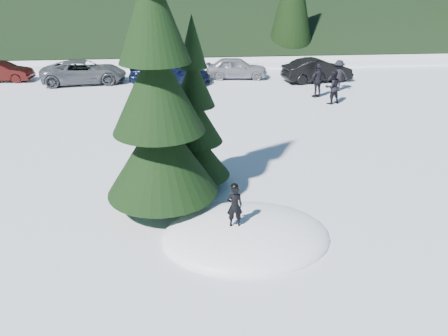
{
  "coord_description": "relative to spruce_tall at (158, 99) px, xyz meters",
  "views": [
    {
      "loc": [
        -1.52,
        -9.71,
        6.39
      ],
      "look_at": [
        -0.39,
        2.06,
        1.1
      ],
      "focal_mm": 35.0,
      "sensor_mm": 36.0,
      "label": 1
    }
  ],
  "objects": [
    {
      "name": "adult_1",
      "position": [
        8.18,
        11.96,
        -2.39
      ],
      "size": [
        1.18,
        0.81,
        1.87
      ],
      "primitive_type": "imported",
      "rotation": [
        0.0,
        0.0,
        3.49
      ],
      "color": "black",
      "rests_on": "ground"
    },
    {
      "name": "snow_mound",
      "position": [
        2.2,
        -1.8,
        -3.32
      ],
      "size": [
        4.48,
        3.52,
        0.96
      ],
      "primitive_type": "ellipsoid",
      "color": "white",
      "rests_on": "ground"
    },
    {
      "name": "adult_2",
      "position": [
        9.8,
        13.32,
        -2.42
      ],
      "size": [
        1.22,
        0.77,
        1.79
      ],
      "primitive_type": "imported",
      "rotation": [
        0.0,
        0.0,
        3.04
      ],
      "color": "black",
      "rests_on": "ground"
    },
    {
      "name": "car_4",
      "position": [
        4.24,
        17.19,
        -2.63
      ],
      "size": [
        4.18,
        2.02,
        1.38
      ],
      "primitive_type": "imported",
      "rotation": [
        0.0,
        0.0,
        1.47
      ],
      "color": "gray",
      "rests_on": "ground"
    },
    {
      "name": "car_3",
      "position": [
        -0.09,
        15.96,
        -2.59
      ],
      "size": [
        5.09,
        2.18,
        1.46
      ],
      "primitive_type": "imported",
      "rotation": [
        0.0,
        0.0,
        1.54
      ],
      "color": "black",
      "rests_on": "ground"
    },
    {
      "name": "ground",
      "position": [
        2.2,
        -1.8,
        -3.32
      ],
      "size": [
        200.0,
        200.0,
        0.0
      ],
      "primitive_type": "plane",
      "color": "white",
      "rests_on": "ground"
    },
    {
      "name": "car_1",
      "position": [
        -10.84,
        17.76,
        -2.7
      ],
      "size": [
        3.85,
        1.56,
        1.24
      ],
      "primitive_type": "imported",
      "rotation": [
        0.0,
        0.0,
        1.51
      ],
      "color": "black",
      "rests_on": "ground"
    },
    {
      "name": "spruce_tall",
      "position": [
        0.0,
        0.0,
        0.0
      ],
      "size": [
        3.2,
        3.2,
        8.6
      ],
      "color": "black",
      "rests_on": "ground"
    },
    {
      "name": "car_5",
      "position": [
        9.27,
        15.76,
        -2.59
      ],
      "size": [
        4.6,
        2.25,
        1.45
      ],
      "primitive_type": "imported",
      "rotation": [
        0.0,
        0.0,
        1.74
      ],
      "color": "black",
      "rests_on": "ground"
    },
    {
      "name": "car_2",
      "position": [
        -5.47,
        16.69,
        -2.6
      ],
      "size": [
        5.42,
        2.98,
        1.44
      ],
      "primitive_type": "imported",
      "rotation": [
        0.0,
        0.0,
        1.69
      ],
      "color": "#575A60",
      "rests_on": "ground"
    },
    {
      "name": "child_skier",
      "position": [
        1.86,
        -1.96,
        -2.28
      ],
      "size": [
        0.41,
        0.28,
        1.12
      ],
      "primitive_type": "imported",
      "rotation": [
        0.0,
        0.0,
        3.16
      ],
      "color": "black",
      "rests_on": "snow_mound"
    },
    {
      "name": "adult_0",
      "position": [
        8.55,
        10.61,
        -2.43
      ],
      "size": [
        1.02,
        0.89,
        1.78
      ],
      "primitive_type": "imported",
      "rotation": [
        0.0,
        0.0,
        3.42
      ],
      "color": "black",
      "rests_on": "ground"
    },
    {
      "name": "spruce_short",
      "position": [
        1.0,
        1.4,
        -1.22
      ],
      "size": [
        2.2,
        2.2,
        5.37
      ],
      "color": "black",
      "rests_on": "ground"
    }
  ]
}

